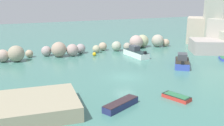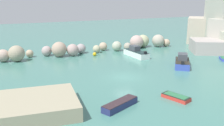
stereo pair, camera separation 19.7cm
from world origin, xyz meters
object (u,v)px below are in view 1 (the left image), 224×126
object	(u,v)px
moored_boat_0	(176,97)
moored_boat_3	(224,59)
moored_boat_5	(182,62)
moored_boat_1	(121,104)
stone_dock	(24,107)
moored_boat_4	(4,108)
moored_boat_6	(136,53)
channel_buoy	(94,54)

from	to	relation	value
moored_boat_0	moored_boat_3	distance (m)	21.28
moored_boat_5	moored_boat_1	bearing A→B (deg)	160.58
stone_dock	moored_boat_4	xyz separation A→B (m)	(-1.69, 1.77, -0.48)
moored_boat_5	moored_boat_6	size ratio (longest dim) A/B	0.87
channel_buoy	moored_boat_5	size ratio (longest dim) A/B	0.13
moored_boat_6	moored_boat_1	bearing A→B (deg)	142.76
channel_buoy	moored_boat_5	bearing A→B (deg)	-52.20
channel_buoy	moored_boat_5	world-z (taller)	moored_boat_5
channel_buoy	moored_boat_3	xyz separation A→B (m)	(19.02, -12.21, -0.11)
moored_boat_0	moored_boat_5	bearing A→B (deg)	-60.91
moored_boat_6	channel_buoy	bearing A→B (deg)	58.48
moored_boat_1	moored_boat_5	xyz separation A→B (m)	(15.54, 9.64, 0.37)
stone_dock	moored_boat_5	world-z (taller)	moored_boat_5
moored_boat_1	moored_boat_5	size ratio (longest dim) A/B	0.84
moored_boat_4	channel_buoy	bearing A→B (deg)	-148.83
channel_buoy	moored_boat_1	size ratio (longest dim) A/B	0.16
channel_buoy	stone_dock	bearing A→B (deg)	-126.44
channel_buoy	moored_boat_0	xyz separation A→B (m)	(0.54, -22.75, -0.10)
moored_boat_1	moored_boat_5	distance (m)	18.29
stone_dock	channel_buoy	size ratio (longest dim) A/B	14.34
moored_boat_0	moored_boat_6	distance (m)	20.16
moored_boat_3	moored_boat_4	size ratio (longest dim) A/B	0.92
stone_dock	moored_boat_6	world-z (taller)	moored_boat_6
moored_boat_1	moored_boat_5	bearing A→B (deg)	7.39
channel_buoy	moored_boat_0	distance (m)	22.76
moored_boat_4	moored_boat_6	world-z (taller)	moored_boat_6
stone_dock	moored_boat_5	distance (m)	25.28
moored_boat_1	moored_boat_6	xyz separation A→B (m)	(12.46, 18.64, 0.33)
stone_dock	moored_boat_0	size ratio (longest dim) A/B	3.06
moored_boat_1	moored_boat_0	bearing A→B (deg)	-29.47
channel_buoy	moored_boat_3	world-z (taller)	channel_buoy
moored_boat_3	stone_dock	bearing A→B (deg)	-41.82
stone_dock	moored_boat_6	bearing A→B (deg)	37.26
stone_dock	channel_buoy	xyz separation A→B (m)	(14.52, 19.66, -0.35)
stone_dock	channel_buoy	distance (m)	24.44
moored_boat_3	moored_boat_0	bearing A→B (deg)	-24.65
stone_dock	moored_boat_6	size ratio (longest dim) A/B	1.63
moored_boat_0	moored_boat_5	size ratio (longest dim) A/B	0.62
channel_buoy	moored_boat_3	bearing A→B (deg)	-32.70
stone_dock	moored_boat_1	xyz separation A→B (m)	(8.72, -2.53, -0.35)
moored_boat_0	moored_boat_4	distance (m)	17.44
moored_boat_3	moored_boat_6	bearing A→B (deg)	-89.37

